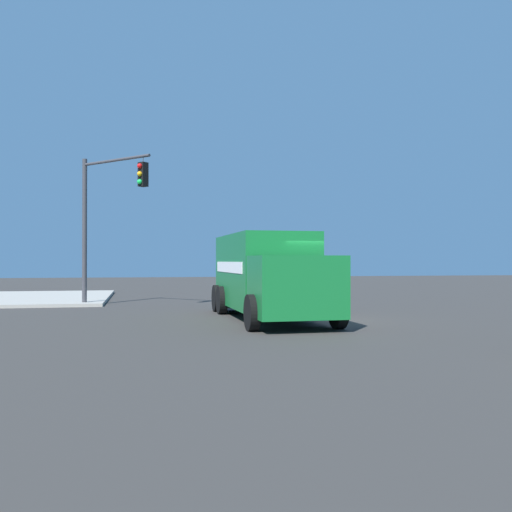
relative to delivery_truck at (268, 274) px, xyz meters
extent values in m
plane|color=#33302D|center=(-0.94, -1.33, -1.46)|extent=(100.00, 100.00, 0.00)
cube|color=#146B2D|center=(0.72, 0.02, 0.11)|extent=(5.65, 2.53, 2.45)
cube|color=#146B2D|center=(-3.17, -0.07, -0.26)|extent=(1.95, 2.44, 1.70)
cube|color=black|center=(-4.03, -0.09, 0.08)|extent=(0.13, 2.02, 0.88)
cube|color=#B2B2B7|center=(3.42, 0.08, -1.27)|extent=(0.25, 2.31, 0.21)
cube|color=white|center=(0.75, -1.19, 0.24)|extent=(4.70, 0.12, 0.36)
cube|color=white|center=(0.70, 1.23, 0.24)|extent=(4.70, 0.12, 0.36)
cylinder|color=black|center=(-3.10, -1.31, -0.96)|extent=(1.01, 0.30, 1.00)
cylinder|color=black|center=(-3.15, 1.17, -0.96)|extent=(1.01, 0.30, 1.00)
cylinder|color=black|center=(1.95, -1.20, -0.96)|extent=(1.01, 0.30, 1.00)
cylinder|color=black|center=(1.90, 1.28, -0.96)|extent=(1.01, 0.30, 1.00)
cylinder|color=black|center=(3.00, -1.17, -0.96)|extent=(1.01, 0.30, 1.00)
cylinder|color=black|center=(2.95, 1.31, -0.96)|extent=(1.01, 0.30, 1.00)
cylinder|color=#38383D|center=(6.99, 6.48, 1.75)|extent=(0.20, 0.20, 6.13)
cylinder|color=#38383D|center=(5.58, 5.14, 4.56)|extent=(2.90, 2.77, 0.12)
cylinder|color=#38383D|center=(4.43, 4.04, 4.44)|extent=(0.03, 0.03, 0.25)
cube|color=black|center=(4.43, 4.04, 3.84)|extent=(0.42, 0.42, 0.95)
sphere|color=red|center=(4.30, 4.17, 4.15)|extent=(0.20, 0.20, 0.20)
sphere|color=#EFA314|center=(4.30, 4.17, 3.84)|extent=(0.20, 0.20, 0.20)
sphere|color=#19CC4C|center=(4.30, 4.17, 3.53)|extent=(0.20, 0.20, 0.20)
camera|label=1|loc=(-18.26, 4.15, 0.45)|focal=39.88mm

